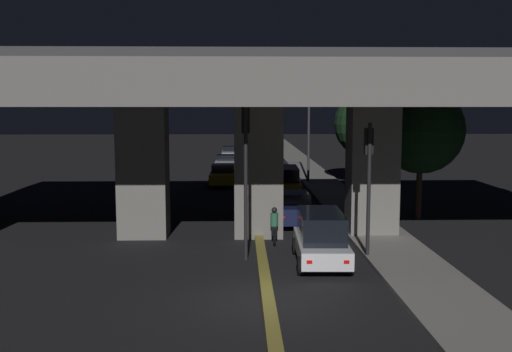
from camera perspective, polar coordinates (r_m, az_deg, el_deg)
ground_plane at (r=17.78m, az=1.11°, el=-11.75°), size 200.00×200.00×0.00m
median_divider at (r=52.15m, az=-0.69°, el=0.66°), size 0.37×126.00×0.20m
sidewalk_right at (r=45.58m, az=5.95°, el=-0.29°), size 2.70×126.00×0.15m
elevated_overpass at (r=25.58m, az=-0.51°, el=7.64°), size 32.57×13.02×8.07m
traffic_light_left_of_median at (r=21.63m, az=-0.99°, el=2.18°), size 0.30×0.49×5.79m
traffic_light_right_of_median at (r=22.19m, az=10.68°, el=0.89°), size 0.30×0.49×5.02m
street_lamp at (r=43.22m, az=4.62°, el=5.95°), size 2.48×0.32×8.57m
car_white_lead at (r=21.56m, az=6.21°, el=-5.78°), size 1.97×4.35×1.86m
car_dark_blue_second at (r=28.61m, az=3.35°, el=-3.03°), size 2.14×4.46×1.55m
car_taxi_yellow_third at (r=37.46m, az=2.76°, el=-0.42°), size 2.08×4.84×1.81m
car_taxi_yellow_lead_oncoming at (r=42.30m, az=-3.16°, el=0.10°), size 1.95×4.74×1.50m
car_white_second_oncoming at (r=50.71m, az=-2.89°, el=1.23°), size 1.94×4.80×1.47m
car_silver_third_oncoming at (r=61.05m, az=-2.45°, el=2.17°), size 1.87×4.02×1.50m
motorcycle_black_filtering_near at (r=24.79m, az=1.75°, el=-4.93°), size 0.33×1.86×1.47m
motorcycle_blue_filtering_mid at (r=32.20m, az=1.38°, el=-2.25°), size 0.33×1.83×1.41m
pedestrian_on_sidewalk at (r=26.54m, az=12.25°, el=-3.59°), size 0.36×0.36×1.61m
roadside_tree_kerbside_near at (r=30.47m, az=15.43°, el=4.19°), size 4.25×4.25×6.54m
roadside_tree_kerbside_mid at (r=42.29m, az=10.53°, el=4.88°), size 4.61×4.61×6.66m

